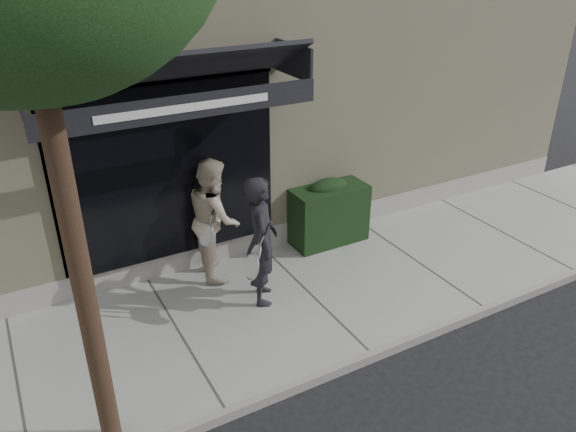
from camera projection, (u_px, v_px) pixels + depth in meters
ground at (309, 299)px, 8.39m from camera, size 80.00×80.00×0.00m
sidewalk at (309, 296)px, 8.36m from camera, size 20.00×3.00×0.12m
curb at (371, 356)px, 7.15m from camera, size 20.00×0.10×0.14m
building_facade at (182, 56)px, 11.03m from camera, size 14.30×8.04×5.64m
hedge at (327, 212)px, 9.55m from camera, size 1.30×0.70×1.14m
pedestrian_front at (261, 241)px, 7.78m from camera, size 0.78×0.95×1.91m
pedestrian_back at (214, 218)px, 8.43m from camera, size 0.89×1.05×1.89m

